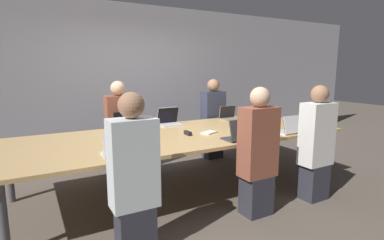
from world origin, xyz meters
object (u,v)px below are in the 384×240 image
laptop_far_center (169,120)px  person_far_right (213,120)px  laptop_near_midright (239,134)px  laptop_near_right (290,128)px  cup_far_center (154,124)px  cup_far_midleft (144,124)px  person_near_midright (258,154)px  cup_near_midright (251,133)px  cup_near_left (144,146)px  laptop_far_right (229,115)px  person_far_midleft (120,129)px  laptop_near_left (120,148)px  bottle_near_right (299,124)px  bottle_near_left (139,138)px  cup_near_right (301,128)px  laptop_far_midleft (126,124)px  person_near_right (316,145)px  person_near_left (134,178)px  stapler (188,133)px

laptop_far_center → person_far_right: (1.04, 0.36, -0.14)m
laptop_near_midright → laptop_near_right: laptop_near_midright is taller
cup_far_center → cup_far_midleft: 0.15m
person_near_midright → cup_near_midright: bearing=-122.1°
cup_far_center → cup_near_left: bearing=-116.4°
laptop_near_midright → cup_near_midright: 0.28m
laptop_near_midright → laptop_far_right: laptop_near_midright is taller
laptop_far_center → person_far_midleft: (-0.67, 0.39, -0.14)m
laptop_near_left → cup_near_midright: (1.68, -0.01, -0.01)m
bottle_near_right → cup_far_center: bearing=144.9°
bottle_near_left → cup_near_midright: 1.44m
laptop_near_left → cup_near_right: bearing=178.1°
laptop_near_midright → laptop_far_midleft: 1.68m
laptop_near_left → bottle_near_left: size_ratio=1.30×
person_near_midright → person_near_right: person_near_midright is taller
person_near_left → stapler: bearing=-136.8°
person_near_midright → cup_far_midleft: bearing=-68.8°
laptop_far_center → person_near_midright: bearing=-80.5°
cup_near_left → cup_far_center: size_ratio=1.20×
laptop_far_center → cup_near_right: (1.40, -1.31, -0.04)m
laptop_near_midright → laptop_far_midleft: size_ratio=0.91×
person_near_left → laptop_near_right: size_ratio=4.53×
laptop_near_midright → stapler: laptop_near_midright is taller
laptop_near_midright → cup_near_right: size_ratio=3.56×
laptop_near_right → stapler: laptop_near_right is taller
cup_near_midright → cup_near_right: 0.83m
laptop_near_left → cup_far_midleft: 1.46m
laptop_far_midleft → cup_near_left: bearing=-98.8°
laptop_near_right → person_near_right: size_ratio=0.22×
cup_far_center → laptop_far_center: bearing=8.6°
person_near_midright → laptop_far_center: person_near_midright is taller
laptop_near_left → laptop_near_right: 2.26m
cup_near_midright → laptop_near_right: 0.59m
person_near_right → cup_far_midleft: bearing=-48.4°
laptop_near_right → stapler: bearing=-25.0°
person_near_right → person_near_left: bearing=0.4°
laptop_near_midright → person_near_right: bearing=154.9°
person_near_left → laptop_near_midright: size_ratio=4.55×
person_near_left → laptop_near_midright: bearing=-163.5°
laptop_far_midleft → person_far_right: bearing=10.3°
cup_near_right → stapler: cup_near_right is taller
person_far_midleft → laptop_far_midleft: bearing=-87.9°
cup_near_left → person_near_midright: size_ratio=0.07×
cup_far_center → cup_far_midleft: size_ratio=0.92×
cup_near_left → person_near_midright: (1.13, -0.49, -0.12)m
cup_near_midright → stapler: (-0.66, 0.48, -0.03)m
cup_near_left → cup_near_midright: (1.42, -0.03, 0.00)m
bottle_near_left → laptop_far_right: bearing=28.1°
bottle_near_right → laptop_far_right: bearing=105.5°
person_near_left → person_far_midleft: bearing=-102.5°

